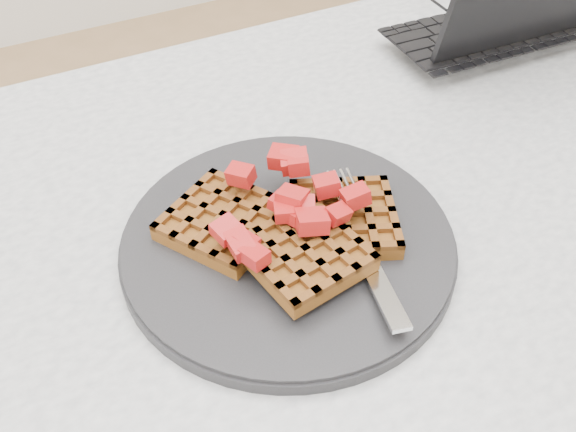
{
  "coord_description": "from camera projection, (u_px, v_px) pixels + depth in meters",
  "views": [
    {
      "loc": [
        -0.28,
        -0.33,
        1.16
      ],
      "look_at": [
        -0.1,
        0.01,
        0.79
      ],
      "focal_mm": 40.0,
      "sensor_mm": 36.0,
      "label": 1
    }
  ],
  "objects": [
    {
      "name": "table",
      "position": [
        377.0,
        299.0,
        0.67
      ],
      "size": [
        1.2,
        0.8,
        0.75
      ],
      "color": "silver",
      "rests_on": "ground"
    },
    {
      "name": "plate",
      "position": [
        288.0,
        242.0,
        0.56
      ],
      "size": [
        0.29,
        0.29,
        0.02
      ],
      "primitive_type": "cylinder",
      "color": "black",
      "rests_on": "table"
    },
    {
      "name": "fork",
      "position": [
        360.0,
        242.0,
        0.54
      ],
      "size": [
        0.07,
        0.18,
        0.02
      ],
      "primitive_type": null,
      "rotation": [
        0.0,
        0.0,
        -0.24
      ],
      "color": "silver",
      "rests_on": "plate"
    },
    {
      "name": "strawberry_pile",
      "position": [
        288.0,
        204.0,
        0.53
      ],
      "size": [
        0.15,
        0.15,
        0.02
      ],
      "primitive_type": null,
      "color": "#980709",
      "rests_on": "waffles"
    },
    {
      "name": "waffles",
      "position": [
        290.0,
        229.0,
        0.55
      ],
      "size": [
        0.22,
        0.19,
        0.03
      ],
      "color": "brown",
      "rests_on": "plate"
    },
    {
      "name": "laptop",
      "position": [
        499.0,
        9.0,
        0.83
      ],
      "size": [
        0.32,
        0.24,
        0.21
      ],
      "rotation": [
        0.0,
        0.0,
        3.1
      ],
      "color": "black",
      "rests_on": "table"
    }
  ]
}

